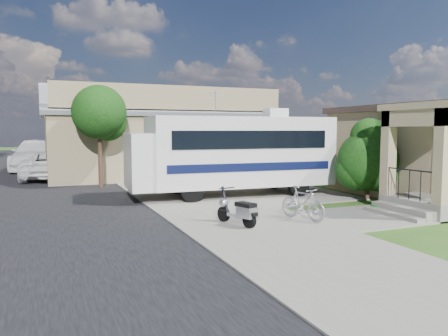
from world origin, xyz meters
name	(u,v)px	position (x,y,z in m)	size (l,w,h in m)	color
ground	(272,218)	(0.00, 0.00, 0.00)	(120.00, 120.00, 0.00)	#254412
street_slab	(11,189)	(-7.50, 10.00, 0.01)	(9.00, 80.00, 0.02)	black
sidewalk_slab	(157,182)	(-1.00, 10.00, 0.03)	(4.00, 80.00, 0.06)	slate
driveway_slab	(251,194)	(1.50, 4.50, 0.03)	(7.00, 6.00, 0.05)	slate
walk_slab	(376,216)	(3.00, -1.00, 0.03)	(4.00, 3.00, 0.05)	slate
warehouse	(156,140)	(0.00, 13.97, 1.99)	(12.50, 8.40, 5.04)	#796A4C
street_tree_a	(101,115)	(-3.70, 9.05, 3.25)	(2.44, 2.40, 4.58)	black
street_tree_b	(82,118)	(-3.70, 19.05, 3.39)	(2.44, 2.40, 4.73)	black
street_tree_c	(73,124)	(-3.70, 28.05, 3.10)	(2.44, 2.40, 4.42)	black
motorhome	(233,152)	(0.64, 4.33, 1.73)	(8.01, 2.93, 4.04)	#BCBCB7
shrub	(368,158)	(4.98, 1.70, 1.55)	(2.47, 2.35, 3.03)	black
scooter	(239,211)	(-1.43, -0.73, 0.45)	(0.72, 1.47, 0.99)	black
bicycle	(302,205)	(0.52, -0.79, 0.47)	(0.45, 1.58, 0.95)	#A6A5AC
pickup_truck	(52,165)	(-5.73, 13.42, 0.73)	(2.44, 5.29, 1.47)	white
van	(37,155)	(-6.53, 19.54, 0.96)	(2.68, 6.60, 1.92)	white
garden_hose	(377,208)	(3.62, -0.32, 0.09)	(0.39, 0.39, 0.18)	#176714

